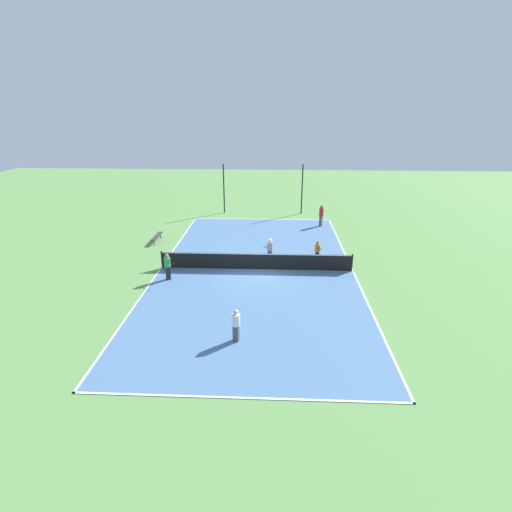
% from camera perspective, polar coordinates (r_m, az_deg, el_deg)
% --- Properties ---
extents(ground_plane, '(80.00, 80.00, 0.00)m').
position_cam_1_polar(ground_plane, '(24.49, 0.00, -1.97)').
color(ground_plane, '#60934C').
extents(court_surface, '(11.89, 23.02, 0.02)m').
position_cam_1_polar(court_surface, '(24.48, 0.00, -1.95)').
color(court_surface, '#4C729E').
rests_on(court_surface, ground_plane).
extents(tennis_net, '(11.69, 0.10, 1.09)m').
position_cam_1_polar(tennis_net, '(24.27, 0.00, -0.72)').
color(tennis_net, black).
rests_on(tennis_net, court_surface).
extents(bench, '(0.36, 1.98, 0.45)m').
position_cam_1_polar(bench, '(30.30, -13.93, 2.75)').
color(bench, '#333338').
rests_on(bench, ground_plane).
extents(player_far_green, '(0.84, 0.93, 1.57)m').
position_cam_1_polar(player_far_green, '(23.33, -12.53, -1.25)').
color(player_far_green, black).
rests_on(player_far_green, court_surface).
extents(player_coach_red, '(0.49, 0.49, 1.75)m').
position_cam_1_polar(player_coach_red, '(33.47, 9.30, 5.92)').
color(player_coach_red, '#4C4C51').
rests_on(player_coach_red, court_surface).
extents(player_baseline_gray, '(0.69, 0.99, 1.57)m').
position_cam_1_polar(player_baseline_gray, '(25.32, 1.98, 1.04)').
color(player_baseline_gray, navy).
rests_on(player_baseline_gray, court_surface).
extents(player_center_orange, '(0.43, 0.96, 1.42)m').
position_cam_1_polar(player_center_orange, '(25.63, 8.78, 0.81)').
color(player_center_orange, black).
rests_on(player_center_orange, court_surface).
extents(player_far_white, '(0.44, 0.44, 1.47)m').
position_cam_1_polar(player_far_white, '(17.08, -2.88, -9.60)').
color(player_far_white, '#4C4C51').
rests_on(player_far_white, court_surface).
extents(tennis_ball_midcourt, '(0.07, 0.07, 0.07)m').
position_cam_1_polar(tennis_ball_midcourt, '(30.31, -0.35, 2.71)').
color(tennis_ball_midcourt, '#CCE033').
rests_on(tennis_ball_midcourt, court_surface).
extents(tennis_ball_right_alley, '(0.07, 0.07, 0.07)m').
position_cam_1_polar(tennis_ball_right_alley, '(33.07, -1.80, 4.26)').
color(tennis_ball_right_alley, '#CCE033').
rests_on(tennis_ball_right_alley, court_surface).
extents(tennis_ball_far_baseline, '(0.07, 0.07, 0.07)m').
position_cam_1_polar(tennis_ball_far_baseline, '(32.17, 6.96, 3.63)').
color(tennis_ball_far_baseline, '#CCE033').
rests_on(tennis_ball_far_baseline, court_surface).
extents(fence_post_back_left, '(0.12, 0.12, 4.51)m').
position_cam_1_polar(fence_post_back_left, '(37.20, -4.61, 9.56)').
color(fence_post_back_left, black).
rests_on(fence_post_back_left, ground_plane).
extents(fence_post_back_right, '(0.12, 0.12, 4.51)m').
position_cam_1_polar(fence_post_back_right, '(37.01, 6.59, 9.43)').
color(fence_post_back_right, black).
rests_on(fence_post_back_right, ground_plane).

